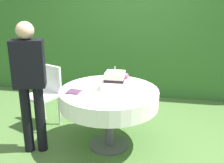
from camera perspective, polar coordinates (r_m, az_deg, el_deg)
The scene contains 11 objects.
ground_plane at distance 3.71m, azimuth -0.57°, elevation -12.85°, with size 20.00×20.00×0.00m, color #476B33.
foliage_hedge at distance 5.32m, azimuth 3.92°, elevation 10.68°, with size 5.57×0.65×2.42m, color #336628.
cake_table at distance 3.41m, azimuth -0.60°, elevation -3.46°, with size 1.21×1.21×0.76m.
wedding_cake at distance 3.39m, azimuth 0.68°, elevation 0.10°, with size 0.30×0.31×0.29m.
serving_plate_near at distance 3.13m, azimuth -6.11°, elevation -3.41°, with size 0.10×0.10×0.01m, color white.
serving_plate_far at distance 3.06m, azimuth -2.27°, elevation -3.82°, with size 0.14×0.14×0.01m, color white.
serving_plate_left at distance 3.76m, azimuth -3.72°, elevation 0.49°, with size 0.13×0.13×0.01m, color white.
serving_plate_right at distance 3.66m, azimuth 4.11°, elevation -0.04°, with size 0.11×0.11×0.01m, color white.
napkin_stack at distance 3.33m, azimuth -7.89°, elevation -2.10°, with size 0.15×0.15×0.01m, color #4C2D47.
garden_chair at distance 4.12m, azimuth -13.40°, elevation -1.70°, with size 0.53×0.53×0.89m.
standing_person at distance 3.35m, azimuth -16.57°, elevation 0.30°, with size 0.40×0.30×1.60m.
Camera 1 is at (0.62, -3.10, 1.93)m, focal length 44.42 mm.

